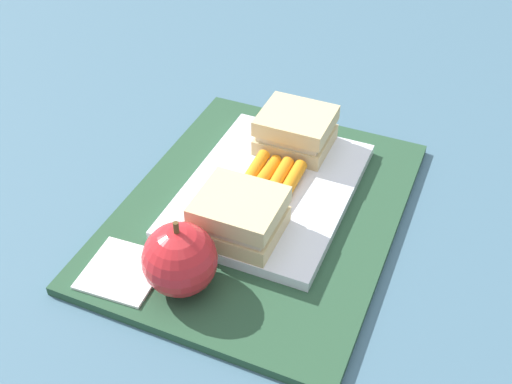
{
  "coord_description": "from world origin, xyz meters",
  "views": [
    {
      "loc": [
        0.45,
        0.19,
        0.45
      ],
      "look_at": [
        0.01,
        0.0,
        0.04
      ],
      "focal_mm": 43.5,
      "sensor_mm": 36.0,
      "label": 1
    }
  ],
  "objects_px": {
    "food_tray": "(270,190)",
    "carrot_sticks_bundle": "(270,181)",
    "sandwich_half_left": "(296,130)",
    "apple": "(180,259)",
    "paper_napkin": "(123,271)",
    "sandwich_half_right": "(240,216)"
  },
  "relations": [
    {
      "from": "carrot_sticks_bundle",
      "to": "paper_napkin",
      "type": "relative_size",
      "value": 1.12
    },
    {
      "from": "food_tray",
      "to": "carrot_sticks_bundle",
      "type": "distance_m",
      "value": 0.01
    },
    {
      "from": "sandwich_half_left",
      "to": "sandwich_half_right",
      "type": "relative_size",
      "value": 1.0
    },
    {
      "from": "food_tray",
      "to": "paper_napkin",
      "type": "height_order",
      "value": "food_tray"
    },
    {
      "from": "sandwich_half_left",
      "to": "paper_napkin",
      "type": "bearing_deg",
      "value": -19.58
    },
    {
      "from": "paper_napkin",
      "to": "sandwich_half_right",
      "type": "bearing_deg",
      "value": 134.08
    },
    {
      "from": "carrot_sticks_bundle",
      "to": "apple",
      "type": "bearing_deg",
      "value": -9.48
    },
    {
      "from": "sandwich_half_right",
      "to": "apple",
      "type": "bearing_deg",
      "value": -18.78
    },
    {
      "from": "food_tray",
      "to": "carrot_sticks_bundle",
      "type": "bearing_deg",
      "value": 21.2
    },
    {
      "from": "apple",
      "to": "paper_napkin",
      "type": "xyz_separation_m",
      "value": [
        0.01,
        -0.06,
        -0.03
      ]
    },
    {
      "from": "apple",
      "to": "paper_napkin",
      "type": "bearing_deg",
      "value": -82.29
    },
    {
      "from": "apple",
      "to": "paper_napkin",
      "type": "height_order",
      "value": "apple"
    },
    {
      "from": "sandwich_half_left",
      "to": "apple",
      "type": "bearing_deg",
      "value": -6.24
    },
    {
      "from": "sandwich_half_left",
      "to": "sandwich_half_right",
      "type": "distance_m",
      "value": 0.16
    },
    {
      "from": "sandwich_half_right",
      "to": "apple",
      "type": "height_order",
      "value": "apple"
    },
    {
      "from": "food_tray",
      "to": "carrot_sticks_bundle",
      "type": "relative_size",
      "value": 2.92
    },
    {
      "from": "food_tray",
      "to": "carrot_sticks_bundle",
      "type": "xyz_separation_m",
      "value": [
        0.0,
        0.0,
        0.01
      ]
    },
    {
      "from": "sandwich_half_right",
      "to": "paper_napkin",
      "type": "relative_size",
      "value": 1.14
    },
    {
      "from": "sandwich_half_right",
      "to": "carrot_sticks_bundle",
      "type": "height_order",
      "value": "sandwich_half_right"
    },
    {
      "from": "food_tray",
      "to": "paper_napkin",
      "type": "distance_m",
      "value": 0.18
    },
    {
      "from": "apple",
      "to": "paper_napkin",
      "type": "relative_size",
      "value": 1.14
    },
    {
      "from": "sandwich_half_left",
      "to": "carrot_sticks_bundle",
      "type": "distance_m",
      "value": 0.08
    }
  ]
}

